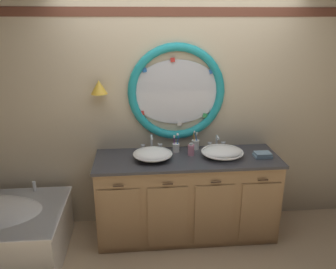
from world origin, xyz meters
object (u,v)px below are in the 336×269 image
sink_basin_left (153,154)px  folded_hand_towel (263,155)px  sink_basin_right (222,152)px  toothbrush_holder_left (176,147)px  soap_dispenser (191,150)px  toothbrush_holder_right (195,144)px

sink_basin_left → folded_hand_towel: sink_basin_left is taller
folded_hand_towel → sink_basin_right: bearing=174.8°
toothbrush_holder_left → folded_hand_towel: 0.91m
soap_dispenser → folded_hand_towel: (0.73, -0.12, -0.04)m
sink_basin_right → toothbrush_holder_left: bearing=157.7°
toothbrush_holder_right → soap_dispenser: toothbrush_holder_right is taller
sink_basin_left → toothbrush_holder_left: bearing=36.1°
sink_basin_right → sink_basin_left: bearing=180.0°
toothbrush_holder_left → soap_dispenser: toothbrush_holder_left is taller
sink_basin_right → folded_hand_towel: (0.42, -0.04, -0.03)m
soap_dispenser → folded_hand_towel: soap_dispenser is taller
toothbrush_holder_right → folded_hand_towel: toothbrush_holder_right is taller
sink_basin_right → toothbrush_holder_left: toothbrush_holder_left is taller
folded_hand_towel → sink_basin_left: bearing=178.1°
toothbrush_holder_left → soap_dispenser: (0.15, -0.11, 0.01)m
sink_basin_left → soap_dispenser: soap_dispenser is taller
toothbrush_holder_right → folded_hand_towel: 0.72m
sink_basin_right → soap_dispenser: (-0.31, 0.08, 0.00)m
sink_basin_right → folded_hand_towel: 0.42m
sink_basin_right → folded_hand_towel: size_ratio=2.48×
toothbrush_holder_right → folded_hand_towel: (0.66, -0.29, -0.03)m
sink_basin_left → sink_basin_right: bearing=-0.0°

